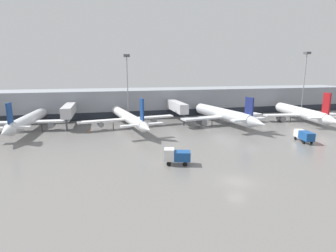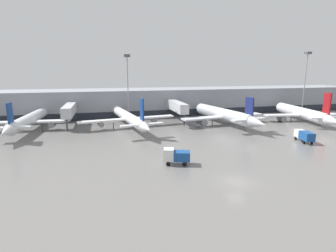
{
  "view_description": "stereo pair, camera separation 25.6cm",
  "coord_description": "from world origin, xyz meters",
  "px_view_note": "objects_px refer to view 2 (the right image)",
  "views": [
    {
      "loc": [
        -17.92,
        -31.35,
        15.47
      ],
      "look_at": [
        -3.75,
        25.64,
        3.0
      ],
      "focal_mm": 28.0,
      "sensor_mm": 36.0,
      "label": 1
    },
    {
      "loc": [
        -17.67,
        -31.41,
        15.47
      ],
      "look_at": [
        -3.75,
        25.64,
        3.0
      ],
      "focal_mm": 28.0,
      "sensor_mm": 36.0,
      "label": 2
    }
  ],
  "objects_px": {
    "parked_jet_2": "(224,115)",
    "service_truck_0": "(304,135)",
    "parked_jet_4": "(29,120)",
    "apron_light_mast_1": "(127,70)",
    "parked_jet_1": "(128,117)",
    "apron_light_mast_0": "(306,67)",
    "service_truck_1": "(176,156)",
    "traffic_cone_2": "(295,130)",
    "parked_jet_0": "(302,113)",
    "traffic_cone_0": "(90,130)"
  },
  "relations": [
    {
      "from": "parked_jet_2",
      "to": "service_truck_0",
      "type": "bearing_deg",
      "value": -166.94
    },
    {
      "from": "parked_jet_4",
      "to": "apron_light_mast_1",
      "type": "height_order",
      "value": "apron_light_mast_1"
    },
    {
      "from": "parked_jet_1",
      "to": "apron_light_mast_0",
      "type": "bearing_deg",
      "value": -91.91
    },
    {
      "from": "parked_jet_4",
      "to": "apron_light_mast_0",
      "type": "bearing_deg",
      "value": -81.88
    },
    {
      "from": "service_truck_0",
      "to": "parked_jet_2",
      "type": "bearing_deg",
      "value": 33.87
    },
    {
      "from": "service_truck_1",
      "to": "traffic_cone_2",
      "type": "height_order",
      "value": "service_truck_1"
    },
    {
      "from": "parked_jet_0",
      "to": "service_truck_0",
      "type": "relative_size",
      "value": 5.79
    },
    {
      "from": "traffic_cone_2",
      "to": "apron_light_mast_1",
      "type": "relative_size",
      "value": 0.03
    },
    {
      "from": "service_truck_0",
      "to": "service_truck_1",
      "type": "distance_m",
      "value": 31.89
    },
    {
      "from": "parked_jet_1",
      "to": "traffic_cone_0",
      "type": "xyz_separation_m",
      "value": [
        -10.12,
        -2.36,
        -2.54
      ]
    },
    {
      "from": "parked_jet_4",
      "to": "apron_light_mast_0",
      "type": "height_order",
      "value": "apron_light_mast_0"
    },
    {
      "from": "parked_jet_2",
      "to": "traffic_cone_0",
      "type": "bearing_deg",
      "value": 80.67
    },
    {
      "from": "parked_jet_4",
      "to": "service_truck_0",
      "type": "bearing_deg",
      "value": -109.25
    },
    {
      "from": "parked_jet_1",
      "to": "parked_jet_2",
      "type": "distance_m",
      "value": 27.47
    },
    {
      "from": "service_truck_1",
      "to": "apron_light_mast_1",
      "type": "height_order",
      "value": "apron_light_mast_1"
    },
    {
      "from": "parked_jet_0",
      "to": "apron_light_mast_1",
      "type": "relative_size",
      "value": 1.65
    },
    {
      "from": "traffic_cone_0",
      "to": "service_truck_0",
      "type": "bearing_deg",
      "value": -25.07
    },
    {
      "from": "parked_jet_0",
      "to": "apron_light_mast_1",
      "type": "distance_m",
      "value": 55.6
    },
    {
      "from": "parked_jet_1",
      "to": "service_truck_0",
      "type": "relative_size",
      "value": 6.19
    },
    {
      "from": "parked_jet_0",
      "to": "parked_jet_2",
      "type": "relative_size",
      "value": 0.99
    },
    {
      "from": "parked_jet_1",
      "to": "traffic_cone_0",
      "type": "bearing_deg",
      "value": 93.26
    },
    {
      "from": "parked_jet_4",
      "to": "service_truck_0",
      "type": "height_order",
      "value": "parked_jet_4"
    },
    {
      "from": "apron_light_mast_0",
      "to": "parked_jet_0",
      "type": "bearing_deg",
      "value": -130.54
    },
    {
      "from": "parked_jet_1",
      "to": "apron_light_mast_1",
      "type": "height_order",
      "value": "apron_light_mast_1"
    },
    {
      "from": "parked_jet_1",
      "to": "traffic_cone_0",
      "type": "height_order",
      "value": "parked_jet_1"
    },
    {
      "from": "service_truck_0",
      "to": "apron_light_mast_1",
      "type": "relative_size",
      "value": 0.28
    },
    {
      "from": "parked_jet_2",
      "to": "traffic_cone_2",
      "type": "xyz_separation_m",
      "value": [
        14.07,
        -12.56,
        -2.62
      ]
    },
    {
      "from": "parked_jet_0",
      "to": "apron_light_mast_0",
      "type": "xyz_separation_m",
      "value": [
        10.27,
        12.0,
        14.31
      ]
    },
    {
      "from": "parked_jet_0",
      "to": "parked_jet_1",
      "type": "distance_m",
      "value": 53.45
    },
    {
      "from": "service_truck_1",
      "to": "traffic_cone_0",
      "type": "relative_size",
      "value": 6.24
    },
    {
      "from": "service_truck_0",
      "to": "apron_light_mast_1",
      "type": "height_order",
      "value": "apron_light_mast_1"
    },
    {
      "from": "service_truck_1",
      "to": "traffic_cone_2",
      "type": "bearing_deg",
      "value": -140.04
    },
    {
      "from": "parked_jet_0",
      "to": "service_truck_0",
      "type": "distance_m",
      "value": 27.03
    },
    {
      "from": "apron_light_mast_1",
      "to": "service_truck_0",
      "type": "bearing_deg",
      "value": -44.71
    },
    {
      "from": "traffic_cone_2",
      "to": "apron_light_mast_0",
      "type": "bearing_deg",
      "value": 47.0
    },
    {
      "from": "parked_jet_2",
      "to": "service_truck_1",
      "type": "height_order",
      "value": "parked_jet_2"
    },
    {
      "from": "parked_jet_4",
      "to": "apron_light_mast_1",
      "type": "xyz_separation_m",
      "value": [
        26.52,
        8.55,
        12.86
      ]
    },
    {
      "from": "parked_jet_1",
      "to": "apron_light_mast_0",
      "type": "relative_size",
      "value": 1.63
    },
    {
      "from": "parked_jet_4",
      "to": "service_truck_0",
      "type": "relative_size",
      "value": 5.73
    },
    {
      "from": "parked_jet_4",
      "to": "apron_light_mast_1",
      "type": "bearing_deg",
      "value": -68.33
    },
    {
      "from": "parked_jet_0",
      "to": "service_truck_0",
      "type": "bearing_deg",
      "value": 149.55
    },
    {
      "from": "service_truck_0",
      "to": "traffic_cone_0",
      "type": "xyz_separation_m",
      "value": [
        -46.42,
        21.72,
        -1.15
      ]
    },
    {
      "from": "parked_jet_2",
      "to": "apron_light_mast_0",
      "type": "distance_m",
      "value": 40.42
    },
    {
      "from": "traffic_cone_0",
      "to": "apron_light_mast_0",
      "type": "xyz_separation_m",
      "value": [
        73.74,
        11.23,
        16.46
      ]
    },
    {
      "from": "traffic_cone_0",
      "to": "parked_jet_2",
      "type": "bearing_deg",
      "value": -0.02
    },
    {
      "from": "apron_light_mast_1",
      "to": "parked_jet_1",
      "type": "bearing_deg",
      "value": -96.22
    },
    {
      "from": "traffic_cone_0",
      "to": "traffic_cone_2",
      "type": "distance_m",
      "value": 53.06
    },
    {
      "from": "service_truck_1",
      "to": "parked_jet_1",
      "type": "bearing_deg",
      "value": -64.36
    },
    {
      "from": "parked_jet_1",
      "to": "apron_light_mast_1",
      "type": "xyz_separation_m",
      "value": [
        1.17,
        10.71,
        12.84
      ]
    },
    {
      "from": "service_truck_0",
      "to": "service_truck_1",
      "type": "xyz_separation_m",
      "value": [
        -31.15,
        -6.84,
        -0.0
      ]
    }
  ]
}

